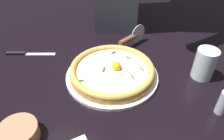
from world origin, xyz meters
TOP-DOWN VIEW (x-y plane):
  - ground_plane at (0.00, 0.00)m, footprint 2.40×2.40m
  - pizza_plate at (-0.01, -0.01)m, footprint 0.34×0.34m
  - pizza at (-0.01, -0.01)m, footprint 0.31×0.31m
  - side_bowl at (-0.32, 0.18)m, footprint 0.11×0.11m
  - pizza_cutter at (0.21, -0.04)m, footprint 0.14×0.10m
  - table_knife at (0.05, 0.39)m, footprint 0.06×0.21m
  - drinking_glass at (0.07, -0.33)m, footprint 0.08×0.08m
  - pepper_shaker at (-0.10, -0.37)m, footprint 0.03×0.03m

SIDE VIEW (x-z plane):
  - ground_plane at x=0.00m, z-range -0.03..0.00m
  - table_knife at x=0.05m, z-range 0.00..0.01m
  - pizza_plate at x=-0.01m, z-range 0.00..0.01m
  - side_bowl at x=-0.32m, z-range 0.00..0.04m
  - pizza at x=-0.01m, z-range 0.00..0.06m
  - pepper_shaker at x=-0.10m, z-range 0.00..0.08m
  - pizza_cutter at x=0.21m, z-range 0.00..0.09m
  - drinking_glass at x=0.07m, z-range -0.01..0.11m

